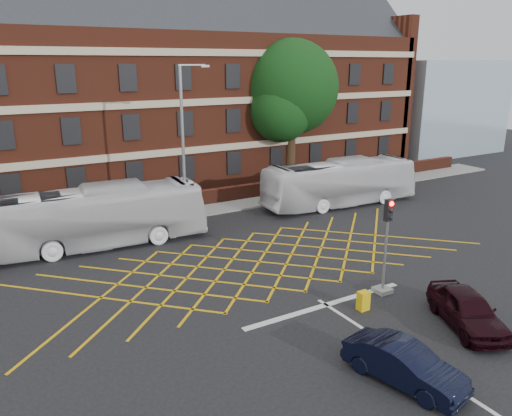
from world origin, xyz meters
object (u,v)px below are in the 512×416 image
deciduous_tree (291,94)px  street_lamp (185,176)px  bus_right (340,183)px  bus_left (94,217)px  traffic_light_near (385,255)px  car_maroon (467,309)px  car_navy (404,364)px  utility_cabinet (363,301)px

deciduous_tree → street_lamp: (-12.67, -7.79, -3.91)m
bus_right → deciduous_tree: (0.97, 7.82, 5.70)m
bus_left → traffic_light_near: (9.54, -12.33, 0.07)m
bus_left → car_maroon: 19.11m
car_maroon → bus_left: bearing=146.8°
car_maroon → deciduous_tree: deciduous_tree is taller
bus_left → car_maroon: bus_left is taller
bus_left → street_lamp: (5.33, -0.29, 1.72)m
bus_right → deciduous_tree: size_ratio=0.99×
car_navy → street_lamp: size_ratio=0.41×
bus_left → bus_right: bearing=-86.7°
traffic_light_near → street_lamp: street_lamp is taller
street_lamp → utility_cabinet: size_ratio=12.11×
car_navy → bus_left: bearing=94.5°
car_navy → utility_cabinet: size_ratio=4.93×
car_navy → car_maroon: bearing=2.4°
bus_left → street_lamp: bearing=-88.7°
bus_left → street_lamp: 5.60m
deciduous_tree → utility_cabinet: bearing=-116.6°
car_navy → utility_cabinet: (2.23, 4.32, -0.25)m
bus_left → street_lamp: size_ratio=1.25×
car_maroon → utility_cabinet: bearing=154.1°
traffic_light_near → utility_cabinet: size_ratio=5.33×
car_navy → street_lamp: bearing=77.5°
car_navy → car_maroon: car_maroon is taller
car_navy → deciduous_tree: bearing=50.4°
car_navy → traffic_light_near: size_ratio=0.93×
bus_left → car_maroon: bearing=-143.3°
deciduous_tree → car_navy: bearing=-116.7°
traffic_light_near → utility_cabinet: traffic_light_near is taller
deciduous_tree → traffic_light_near: deciduous_tree is taller
traffic_light_near → deciduous_tree: bearing=66.9°
deciduous_tree → utility_cabinet: deciduous_tree is taller
bus_left → car_navy: bearing=-158.2°
deciduous_tree → car_maroon: bearing=-108.3°
car_maroon → traffic_light_near: size_ratio=0.98×
bus_right → car_navy: bus_right is taller
street_lamp → traffic_light_near: bearing=-70.7°
street_lamp → bus_left: bearing=176.9°
deciduous_tree → traffic_light_near: (-8.45, -19.83, -5.55)m
deciduous_tree → traffic_light_near: size_ratio=2.74×
utility_cabinet → car_maroon: bearing=-50.4°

